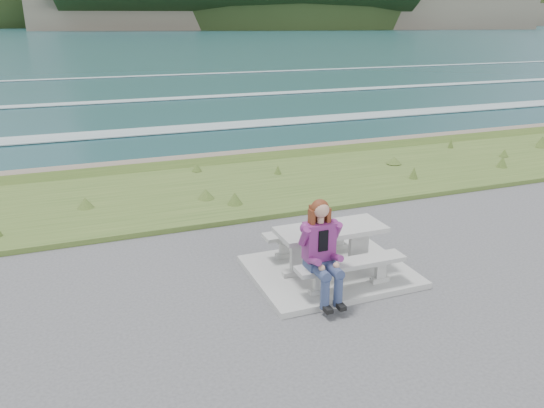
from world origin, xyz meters
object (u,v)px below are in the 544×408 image
(picnic_table, at_px, (331,237))
(seated_woman, at_px, (323,264))
(bench_seaward, at_px, (312,235))
(bench_landward, at_px, (351,267))

(picnic_table, height_order, seated_woman, seated_woman)
(picnic_table, relative_size, seated_woman, 1.19)
(bench_seaward, distance_m, seated_woman, 1.65)
(bench_landward, relative_size, bench_seaward, 1.00)
(picnic_table, distance_m, bench_landward, 0.74)
(seated_woman, bearing_deg, bench_seaward, 69.97)
(bench_landward, height_order, seated_woman, seated_woman)
(picnic_table, bearing_deg, bench_landward, -90.00)
(bench_landward, relative_size, seated_woman, 1.19)
(picnic_table, relative_size, bench_landward, 1.00)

